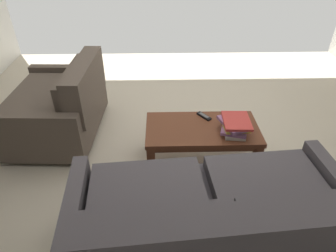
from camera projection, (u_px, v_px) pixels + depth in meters
The scene contains 6 objects.
ground_plane at pixel (188, 147), 3.10m from camera, with size 5.61×5.34×0.01m, color beige.
sofa_main at pixel (213, 228), 1.84m from camera, with size 1.84×1.03×0.87m.
loveseat_near at pixel (61, 106), 3.10m from camera, with size 0.92×1.19×0.82m.
coffee_table at pixel (202, 133), 2.72m from camera, with size 1.02×0.54×0.40m.
book_stack at pixel (235, 125), 2.58m from camera, with size 0.28×0.33×0.13m.
tv_remote at pixel (204, 116), 2.81m from camera, with size 0.13×0.15×0.02m.
Camera 1 is at (0.27, 2.42, 1.94)m, focal length 31.62 mm.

